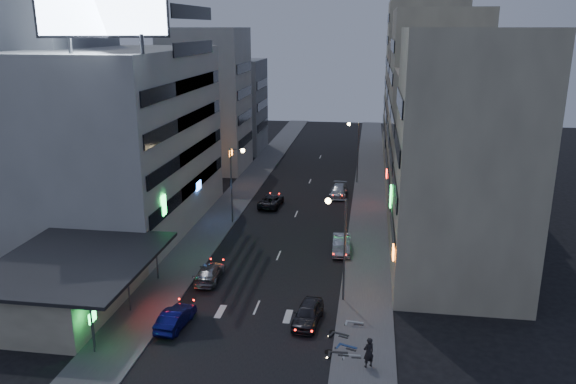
% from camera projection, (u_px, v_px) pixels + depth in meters
% --- Properties ---
extents(ground, '(180.00, 180.00, 0.00)m').
position_uv_depth(ground, '(245.00, 336.00, 37.87)').
color(ground, black).
rests_on(ground, ground).
extents(sidewalk_left, '(4.00, 120.00, 0.12)m').
position_uv_depth(sidewalk_left, '(235.00, 200.00, 67.45)').
color(sidewalk_left, '#4C4C4F').
rests_on(sidewalk_left, ground).
extents(sidewalk_right, '(4.00, 120.00, 0.12)m').
position_uv_depth(sidewalk_right, '(369.00, 206.00, 65.19)').
color(sidewalk_right, '#4C4C4F').
rests_on(sidewalk_right, ground).
extents(food_court, '(11.00, 13.00, 3.88)m').
position_uv_depth(food_court, '(65.00, 283.00, 41.18)').
color(food_court, beige).
rests_on(food_court, ground).
extents(white_building, '(14.00, 24.00, 18.00)m').
position_uv_depth(white_building, '(122.00, 141.00, 56.72)').
color(white_building, '#B9B9B4').
rests_on(white_building, ground).
extents(grey_tower, '(10.00, 14.00, 34.00)m').
position_uv_depth(grey_tower, '(47.00, 57.00, 58.58)').
color(grey_tower, gray).
rests_on(grey_tower, ground).
extents(shophouse_near, '(10.00, 11.00, 20.00)m').
position_uv_depth(shophouse_near, '(464.00, 163.00, 42.89)').
color(shophouse_near, beige).
rests_on(shophouse_near, ground).
extents(shophouse_mid, '(11.00, 12.00, 16.00)m').
position_uv_depth(shophouse_mid, '(449.00, 156.00, 54.29)').
color(shophouse_mid, gray).
rests_on(shophouse_mid, ground).
extents(shophouse_far, '(10.00, 14.00, 22.00)m').
position_uv_depth(shophouse_far, '(433.00, 107.00, 65.85)').
color(shophouse_far, beige).
rests_on(shophouse_far, ground).
extents(far_left_a, '(11.00, 10.00, 20.00)m').
position_uv_depth(far_left_a, '(207.00, 100.00, 79.94)').
color(far_left_a, '#B9B9B4').
rests_on(far_left_a, ground).
extents(far_left_b, '(12.00, 10.00, 15.00)m').
position_uv_depth(far_left_b, '(227.00, 106.00, 93.06)').
color(far_left_b, gray).
rests_on(far_left_b, ground).
extents(far_right_a, '(11.00, 12.00, 18.00)m').
position_uv_depth(far_right_a, '(426.00, 107.00, 80.58)').
color(far_right_a, gray).
rests_on(far_right_a, ground).
extents(far_right_b, '(12.00, 12.00, 24.00)m').
position_uv_depth(far_right_b, '(423.00, 78.00, 92.95)').
color(far_right_b, beige).
rests_on(far_right_b, ground).
extents(billboard, '(9.52, 3.75, 6.20)m').
position_uv_depth(billboard, '(102.00, 5.00, 43.06)').
color(billboard, '#595B60').
rests_on(billboard, white_building).
extents(street_lamp_right_near, '(1.60, 0.44, 8.02)m').
position_uv_depth(street_lamp_right_near, '(340.00, 235.00, 41.21)').
color(street_lamp_right_near, '#595B60').
rests_on(street_lamp_right_near, sidewalk_right).
extents(street_lamp_left, '(1.60, 0.44, 8.02)m').
position_uv_depth(street_lamp_left, '(235.00, 174.00, 58.07)').
color(street_lamp_left, '#595B60').
rests_on(street_lamp_left, sidewalk_left).
extents(street_lamp_right_far, '(1.60, 0.44, 8.02)m').
position_uv_depth(street_lamp_right_far, '(355.00, 144.00, 73.48)').
color(street_lamp_right_far, '#595B60').
rests_on(street_lamp_right_far, sidewalk_right).
extents(parked_car_right_near, '(2.17, 4.42, 1.45)m').
position_uv_depth(parked_car_right_near, '(308.00, 314.00, 39.30)').
color(parked_car_right_near, '#28282D').
rests_on(parked_car_right_near, ground).
extents(parked_car_right_mid, '(1.83, 4.63, 1.50)m').
position_uv_depth(parked_car_right_mid, '(341.00, 244.00, 51.75)').
color(parked_car_right_mid, '#98999F').
rests_on(parked_car_right_mid, ground).
extents(parked_car_left, '(2.61, 5.08, 1.37)m').
position_uv_depth(parked_car_left, '(271.00, 201.00, 65.09)').
color(parked_car_left, black).
rests_on(parked_car_left, ground).
extents(parked_car_right_far, '(2.08, 4.87, 1.40)m').
position_uv_depth(parked_car_right_far, '(339.00, 191.00, 68.91)').
color(parked_car_right_far, '#A3A7AB').
rests_on(parked_car_right_far, ground).
extents(road_car_blue, '(1.84, 4.25, 1.36)m').
position_uv_depth(road_car_blue, '(176.00, 318.00, 38.84)').
color(road_car_blue, navy).
rests_on(road_car_blue, ground).
extents(road_car_silver, '(2.00, 4.64, 1.33)m').
position_uv_depth(road_car_silver, '(209.00, 273.00, 46.02)').
color(road_car_silver, gray).
rests_on(road_car_silver, ground).
extents(person, '(0.86, 0.78, 1.96)m').
position_uv_depth(person, '(369.00, 352.00, 33.93)').
color(person, black).
rests_on(person, sidewalk_right).
extents(scooter_black_a, '(0.67, 1.90, 1.15)m').
position_uv_depth(scooter_black_a, '(349.00, 344.00, 35.56)').
color(scooter_black_a, black).
rests_on(scooter_black_a, sidewalk_right).
extents(scooter_silver_a, '(0.61, 1.71, 1.04)m').
position_uv_depth(scooter_silver_a, '(361.00, 348.00, 35.28)').
color(scooter_silver_a, '#989B9F').
rests_on(scooter_silver_a, sidewalk_right).
extents(scooter_blue, '(1.21, 1.99, 1.15)m').
position_uv_depth(scooter_blue, '(358.00, 340.00, 36.04)').
color(scooter_blue, navy).
rests_on(scooter_blue, sidewalk_right).
extents(scooter_black_b, '(1.16, 1.92, 1.12)m').
position_uv_depth(scooter_black_b, '(350.00, 328.00, 37.50)').
color(scooter_black_b, black).
rests_on(scooter_black_b, sidewalk_right).
extents(scooter_silver_b, '(0.83, 1.92, 1.14)m').
position_uv_depth(scooter_silver_b, '(364.00, 315.00, 39.15)').
color(scooter_silver_b, '#AAADB2').
rests_on(scooter_silver_b, sidewalk_right).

